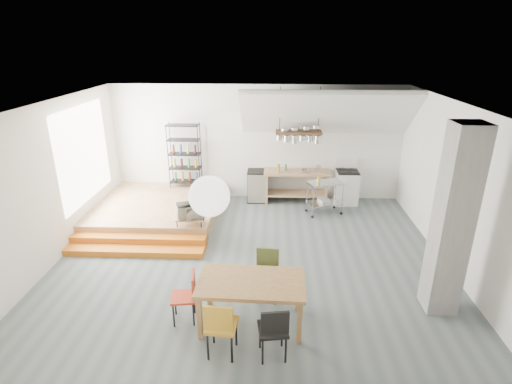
{
  "coord_description": "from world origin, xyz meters",
  "views": [
    {
      "loc": [
        0.43,
        -7.35,
        4.32
      ],
      "look_at": [
        0.08,
        0.8,
        1.18
      ],
      "focal_mm": 28.0,
      "sensor_mm": 36.0,
      "label": 1
    }
  ],
  "objects_px": {
    "dining_table": "(251,286)",
    "mini_fridge": "(257,186)",
    "stove": "(346,186)",
    "rolling_cart": "(325,193)"
  },
  "relations": [
    {
      "from": "stove",
      "to": "dining_table",
      "type": "bearing_deg",
      "value": -114.42
    },
    {
      "from": "dining_table",
      "to": "mini_fridge",
      "type": "height_order",
      "value": "mini_fridge"
    },
    {
      "from": "dining_table",
      "to": "mini_fridge",
      "type": "xyz_separation_m",
      "value": [
        -0.13,
        5.27,
        -0.26
      ]
    },
    {
      "from": "dining_table",
      "to": "stove",
      "type": "bearing_deg",
      "value": 67.33
    },
    {
      "from": "stove",
      "to": "rolling_cart",
      "type": "distance_m",
      "value": 1.04
    },
    {
      "from": "stove",
      "to": "dining_table",
      "type": "height_order",
      "value": "stove"
    },
    {
      "from": "dining_table",
      "to": "mini_fridge",
      "type": "bearing_deg",
      "value": 93.14
    },
    {
      "from": "stove",
      "to": "dining_table",
      "type": "relative_size",
      "value": 0.69
    },
    {
      "from": "rolling_cart",
      "to": "mini_fridge",
      "type": "relative_size",
      "value": 1.1
    },
    {
      "from": "rolling_cart",
      "to": "mini_fridge",
      "type": "bearing_deg",
      "value": 138.18
    }
  ]
}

